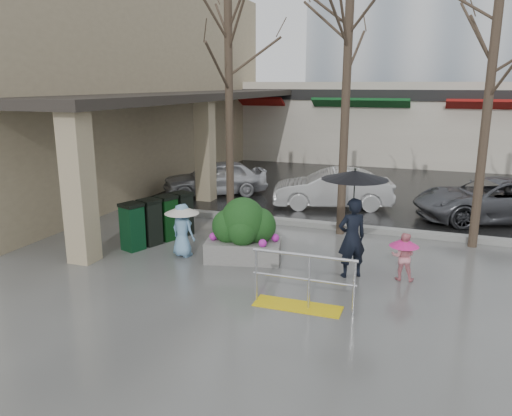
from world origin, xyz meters
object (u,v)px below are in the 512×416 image
Objects in this scene: planter at (244,231)px; car_a at (215,178)px; woman at (353,211)px; tree_midwest at (349,29)px; child_blue at (182,224)px; car_b at (332,188)px; car_c at (493,200)px; tree_west at (228,39)px; news_boxes at (158,220)px; handrail at (301,288)px; tree_mideast at (495,41)px; child_pink at (404,253)px.

planter is 6.99m from car_a.
woman is at bearing -3.75° from planter.
tree_midwest is at bearing 23.49° from car_a.
tree_midwest is 1.89× the size of car_a.
planter reaches higher than child_blue.
car_c is (4.76, -0.01, 0.00)m from car_b.
tree_west reaches higher than news_boxes.
woman reaches higher than news_boxes.
tree_midwest is 5.61m from planter.
news_boxes is 0.47× the size of car_c.
tree_west is at bearing 85.58° from news_boxes.
child_blue is 6.30m from car_b.
handrail is 0.42× the size of car_c.
car_a reaches higher than child_blue.
woman is at bearing -130.33° from tree_mideast.
tree_mideast is 3.54× the size of planter.
car_a is at bearing 119.33° from news_boxes.
car_b is (0.91, 5.65, -0.07)m from planter.
tree_mideast is 6.52m from car_b.
child_pink is at bearing -162.14° from child_blue.
planter is at bearing -66.26° from car_c.
child_pink is 9.22m from car_a.
car_c is (0.67, 2.80, -4.23)m from tree_mideast.
tree_mideast is at bearing 34.74° from car_a.
car_a is at bearing 123.35° from handrail.
woman reaches higher than child_blue.
tree_west is 5.41× the size of child_blue.
planter is 8.00m from car_c.
car_a is at bearing -81.64° from woman.
handrail is at bearing -55.01° from tree_west.
tree_mideast is at bearing -0.00° from tree_midwest.
child_blue is at bearing -172.18° from planter.
child_pink is 6.20m from car_b.
car_c is at bearing 53.00° from car_a.
planter is (-5.00, -2.83, -4.16)m from tree_mideast.
child_blue is 6.60m from car_a.
news_boxes is (-2.53, 0.56, -0.12)m from planter.
planter is (1.50, -2.83, -4.38)m from tree_west.
tree_west reaches higher than child_blue.
handrail is 1.51× the size of child_blue.
tree_midwest reaches higher than child_blue.
planter is (-3.49, -0.01, 0.12)m from child_pink.
tree_midwest is 1.83× the size of car_b.
planter is 0.48× the size of car_b.
woman reaches higher than car_c.
tree_mideast reaches higher than car_b.
child_blue is 0.69× the size of planter.
tree_midwest is 1.54× the size of car_c.
news_boxes is 0.55× the size of car_b.
car_a is 9.13m from car_c.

